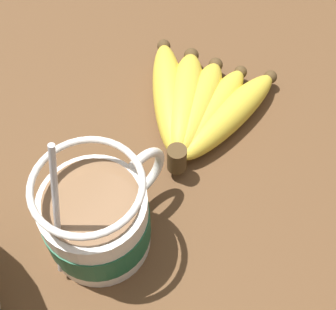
# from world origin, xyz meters

# --- Properties ---
(table) EXTENTS (0.97, 0.97, 0.04)m
(table) POSITION_xyz_m (0.00, 0.00, 0.02)
(table) COLOR brown
(table) RESTS_ON ground
(coffee_mug) EXTENTS (0.14, 0.10, 0.18)m
(coffee_mug) POSITION_xyz_m (-0.03, 0.03, 0.08)
(coffee_mug) COLOR white
(coffee_mug) RESTS_ON table
(banana_bunch) EXTENTS (0.18, 0.16, 0.04)m
(banana_bunch) POSITION_xyz_m (0.15, 0.07, 0.06)
(banana_bunch) COLOR #4C381E
(banana_bunch) RESTS_ON table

